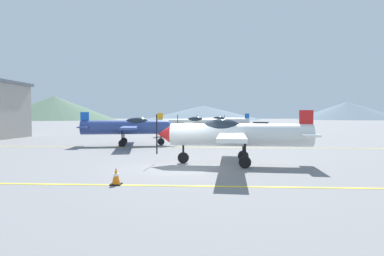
{
  "coord_description": "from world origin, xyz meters",
  "views": [
    {
      "loc": [
        1.25,
        -14.15,
        2.35
      ],
      "look_at": [
        -0.39,
        14.0,
        1.2
      ],
      "focal_mm": 29.36,
      "sensor_mm": 36.0,
      "label": 1
    }
  ],
  "objects": [
    {
      "name": "airplane_back",
      "position": [
        3.08,
        30.35,
        1.46
      ],
      "size": [
        7.53,
        8.66,
        2.59
      ],
      "color": "silver",
      "rests_on": "ground_plane"
    },
    {
      "name": "airplane_mid",
      "position": [
        -5.02,
        9.8,
        1.46
      ],
      "size": [
        7.57,
        8.63,
        2.59
      ],
      "color": "#33478C",
      "rests_on": "ground_plane"
    },
    {
      "name": "traffic_cone_front",
      "position": [
        -1.93,
        -3.81,
        0.29
      ],
      "size": [
        0.36,
        0.36,
        0.59
      ],
      "color": "black",
      "rests_on": "ground_plane"
    },
    {
      "name": "hill_centerleft",
      "position": [
        -2.43,
        147.48,
        3.64
      ],
      "size": [
        60.38,
        60.38,
        7.27
      ],
      "primitive_type": "cone",
      "color": "slate",
      "rests_on": "ground_plane"
    },
    {
      "name": "airplane_far",
      "position": [
        -0.96,
        20.1,
        1.46
      ],
      "size": [
        7.5,
        8.64,
        2.59
      ],
      "color": "silver",
      "rests_on": "ground_plane"
    },
    {
      "name": "ground_plane",
      "position": [
        0.0,
        0.0,
        0.0
      ],
      "size": [
        400.0,
        400.0,
        0.0
      ],
      "primitive_type": "plane",
      "color": "slate"
    },
    {
      "name": "hill_left",
      "position": [
        -75.97,
        137.41,
        5.93
      ],
      "size": [
        59.56,
        59.56,
        11.86
      ],
      "primitive_type": "cone",
      "color": "#4C6651",
      "rests_on": "ground_plane"
    },
    {
      "name": "hill_centerright",
      "position": [
        74.76,
        159.23,
        4.82
      ],
      "size": [
        53.5,
        53.5,
        9.65
      ],
      "primitive_type": "cone",
      "color": "slate",
      "rests_on": "ground_plane"
    },
    {
      "name": "apron_line_near",
      "position": [
        0.0,
        -3.88,
        0.01
      ],
      "size": [
        80.0,
        0.16,
        0.01
      ],
      "primitive_type": "cube",
      "color": "yellow",
      "rests_on": "ground_plane"
    },
    {
      "name": "apron_line_far",
      "position": [
        0.0,
        8.56,
        0.01
      ],
      "size": [
        80.0,
        0.16,
        0.01
      ],
      "primitive_type": "cube",
      "color": "yellow",
      "rests_on": "ground_plane"
    },
    {
      "name": "car_sedan",
      "position": [
        6.81,
        20.42,
        0.84
      ],
      "size": [
        2.77,
        4.6,
        1.62
      ],
      "color": "black",
      "rests_on": "ground_plane"
    },
    {
      "name": "airplane_near",
      "position": [
        2.38,
        0.87,
        1.46
      ],
      "size": [
        7.51,
        8.65,
        2.59
      ],
      "color": "white",
      "rests_on": "ground_plane"
    }
  ]
}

